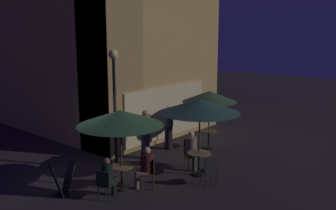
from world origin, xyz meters
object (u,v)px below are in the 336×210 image
Objects in this scene: patron_standing_5 at (146,140)px; cafe_table_2 at (209,136)px; cafe_table_1 at (122,173)px; patron_seated_1 at (108,175)px; cafe_table_0 at (199,159)px; cafe_chair_2 at (105,182)px; patron_standing_3 at (169,128)px; cafe_chair_1 at (210,168)px; patio_umbrella_2 at (209,97)px; patio_umbrella_0 at (200,106)px; street_lamp_near_corner at (114,90)px; patio_umbrella_1 at (120,118)px; patron_standing_4 at (145,134)px; cafe_chair_3 at (150,170)px; patron_seated_0 at (192,148)px; patron_seated_2 at (145,165)px; menu_sandwich_board at (62,178)px; cafe_chair_0 at (190,151)px.

cafe_table_2 is at bearing 56.35° from patron_standing_5.
patron_seated_1 reaches higher than cafe_table_1.
cafe_chair_2 reaches higher than cafe_table_0.
patron_standing_3 is 1.95m from patron_standing_5.
cafe_chair_1 is at bearing -45.06° from cafe_chair_2.
patio_umbrella_0 is at bearing -151.44° from patio_umbrella_2.
patron_seated_1 is (-2.49, 1.64, 0.12)m from cafe_chair_1.
street_lamp_near_corner is 1.61× the size of patio_umbrella_1.
patron_seated_1 is 3.41m from patron_standing_4.
patron_standing_4 is at bearing 166.59° from patron_standing_3.
cafe_table_1 is 0.83m from cafe_chair_3.
cafe_table_1 is at bearing -14.05° from patron_standing_4.
patio_umbrella_1 is at bearing -14.05° from patron_standing_4.
patron_seated_1 reaches higher than cafe_chair_3.
cafe_chair_2 is 0.67× the size of patron_seated_0.
cafe_chair_2 is at bearing -174.81° from patio_umbrella_2.
cafe_chair_3 is at bearing 164.33° from cafe_table_0.
cafe_table_2 is 0.40× the size of patron_standing_4.
cafe_table_2 is 5.50m from patron_seated_1.
patio_umbrella_1 is 1.93× the size of patron_seated_0.
patron_seated_2 is (-0.41, -1.73, -1.98)m from street_lamp_near_corner.
cafe_table_2 is 2.35m from patron_seated_0.
cafe_chair_1 is 1.53m from patron_seated_0.
patio_umbrella_0 is at bearing -58.39° from street_lamp_near_corner.
street_lamp_near_corner is at bearing -56.66° from cafe_chair_3.
menu_sandwich_board is at bearing 4.17° from cafe_chair_3.
cafe_table_0 is 0.78× the size of cafe_chair_0.
patio_umbrella_2 reaches higher than cafe_table_2.
patron_standing_3 reaches higher than patron_seated_1.
cafe_table_2 is (4.85, 0.32, -0.02)m from cafe_table_1.
patio_umbrella_2 reaches higher than cafe_table_1.
cafe_table_2 is 3.37m from patio_umbrella_0.
street_lamp_near_corner is at bearing -104.22° from patron_seated_0.
patio_umbrella_2 is (4.85, 0.32, 1.55)m from cafe_table_1.
patron_seated_2 reaches higher than menu_sandwich_board.
cafe_chair_2 is (-0.77, -0.19, -1.61)m from patio_umbrella_1.
patron_seated_1 is at bearing -90.66° from patron_standing_5.
patron_seated_2 is at bearing 162.46° from patio_umbrella_0.
cafe_chair_3 is (-1.26, 1.23, 0.01)m from cafe_chair_1.
patron_standing_4 reaches higher than cafe_chair_0.
cafe_chair_2 is (0.56, -1.18, 0.02)m from menu_sandwich_board.
cafe_table_1 is at bearing 0.00° from patron_seated_1.
patron_seated_2 is at bearing 78.17° from cafe_chair_1.
patron_seated_1 is at bearing -65.07° from patron_seated_0.
menu_sandwich_board is 1.13× the size of cafe_chair_2.
street_lamp_near_corner is 3.86m from cafe_chair_1.
cafe_chair_2 is at bearing 164.54° from cafe_table_0.
patio_umbrella_1 is (-4.85, -0.32, 1.65)m from cafe_table_2.
patron_standing_5 is at bearing 102.17° from patio_umbrella_0.
street_lamp_near_corner is at bearing 26.96° from cafe_chair_2.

